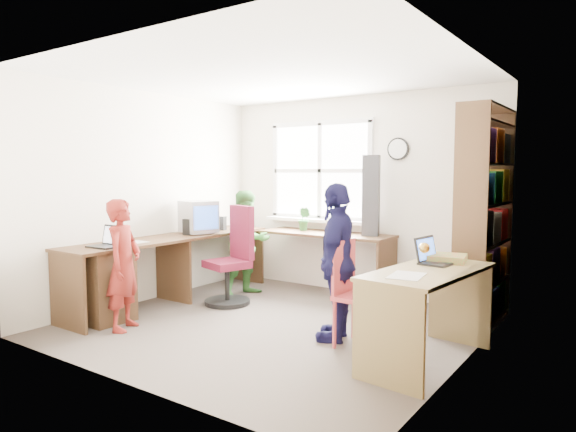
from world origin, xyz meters
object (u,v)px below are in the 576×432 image
object	(u,v)px
l_desk	(159,269)
laptop_right	(433,257)
laptop_left	(108,242)
person_navy	(337,262)
right_desk	(428,295)
bookshelf	(484,223)
swivel_chair	(233,262)
crt_monitor	(198,217)
person_green	(248,243)
cd_tower	(371,196)
person_red	(124,265)
wooden_chair	(355,289)
potted_plant	(304,219)

from	to	relation	value
l_desk	laptop_right	distance (m)	2.87
laptop_left	person_navy	bearing A→B (deg)	18.14
right_desk	bookshelf	xyz separation A→B (m)	(0.09, 1.28, 0.47)
laptop_right	swivel_chair	bearing A→B (deg)	92.11
crt_monitor	person_green	xyz separation A→B (m)	(0.47, 0.35, -0.32)
laptop_left	cd_tower	size ratio (longest dim) A/B	0.34
cd_tower	person_red	xyz separation A→B (m)	(-1.41, -2.36, -0.60)
l_desk	swivel_chair	distance (m)	0.83
l_desk	cd_tower	bearing A→B (deg)	47.14
bookshelf	laptop_right	world-z (taller)	bookshelf
l_desk	wooden_chair	xyz separation A→B (m)	(2.22, 0.23, 0.03)
person_green	l_desk	bearing A→B (deg)	179.30
right_desk	crt_monitor	distance (m)	3.11
right_desk	person_navy	size ratio (longest dim) A/B	0.96
laptop_left	laptop_right	world-z (taller)	laptop_left
right_desk	cd_tower	xyz separation A→B (m)	(-1.25, 1.57, 0.68)
person_red	person_navy	bearing A→B (deg)	-88.99
right_desk	potted_plant	bearing A→B (deg)	150.04
bookshelf	swivel_chair	xyz separation A→B (m)	(-2.53, -0.76, -0.53)
bookshelf	person_navy	size ratio (longest dim) A/B	1.51
laptop_left	person_green	world-z (taller)	person_green
l_desk	wooden_chair	bearing A→B (deg)	5.82
person_green	cd_tower	bearing A→B (deg)	-49.43
laptop_left	potted_plant	size ratio (longest dim) A/B	1.06
l_desk	person_navy	distance (m)	2.04
crt_monitor	laptop_right	distance (m)	2.99
l_desk	laptop_right	world-z (taller)	laptop_right
right_desk	l_desk	bearing A→B (deg)	-170.49
swivel_chair	person_navy	distance (m)	1.65
potted_plant	swivel_chair	bearing A→B (deg)	-105.87
person_navy	right_desk	bearing A→B (deg)	65.29
l_desk	cd_tower	distance (m)	2.51
l_desk	person_green	bearing A→B (deg)	74.43
crt_monitor	cd_tower	distance (m)	2.06
right_desk	wooden_chair	xyz separation A→B (m)	(-0.66, 0.04, -0.05)
l_desk	right_desk	xyz separation A→B (m)	(2.87, 0.19, 0.08)
wooden_chair	person_navy	world-z (taller)	person_navy
swivel_chair	person_red	xyz separation A→B (m)	(-0.21, -1.32, 0.14)
bookshelf	cd_tower	distance (m)	1.38
laptop_left	bookshelf	bearing A→B (deg)	30.10
right_desk	bookshelf	bearing A→B (deg)	92.00
person_red	person_green	size ratio (longest dim) A/B	0.98
crt_monitor	cd_tower	xyz separation A→B (m)	(1.79, 0.99, 0.27)
right_desk	swivel_chair	bearing A→B (deg)	173.77
crt_monitor	bookshelf	bearing A→B (deg)	31.25
laptop_left	cd_tower	world-z (taller)	cd_tower
crt_monitor	cd_tower	world-z (taller)	cd_tower
swivel_chair	person_navy	xyz separation A→B (m)	(1.58, -0.42, 0.22)
bookshelf	potted_plant	distance (m)	2.25
wooden_chair	laptop_right	distance (m)	0.71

